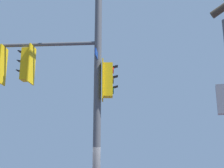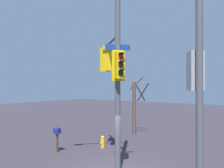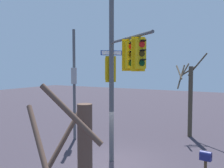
% 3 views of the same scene
% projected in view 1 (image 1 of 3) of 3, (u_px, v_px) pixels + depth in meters
% --- Properties ---
extents(main_signal_pole_assembly, '(5.64, 3.87, 9.89)m').
position_uv_depth(main_signal_pole_assembly, '(72.00, 59.00, 9.87)').
color(main_signal_pole_assembly, '#4C4F54').
rests_on(main_signal_pole_assembly, ground).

